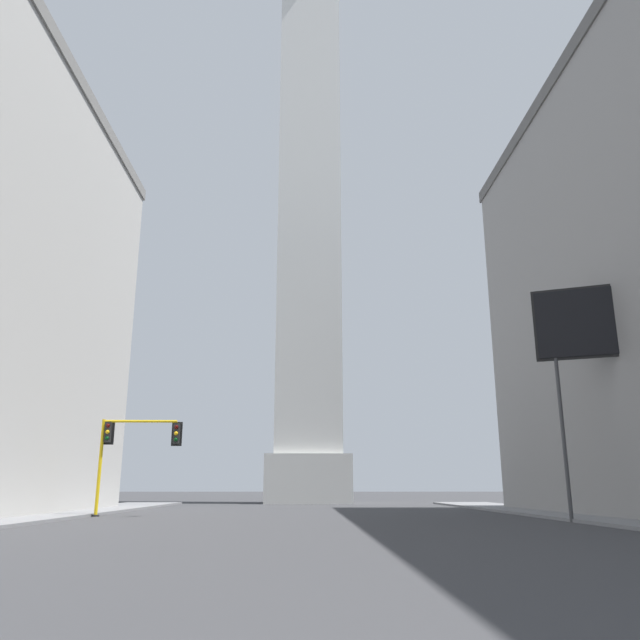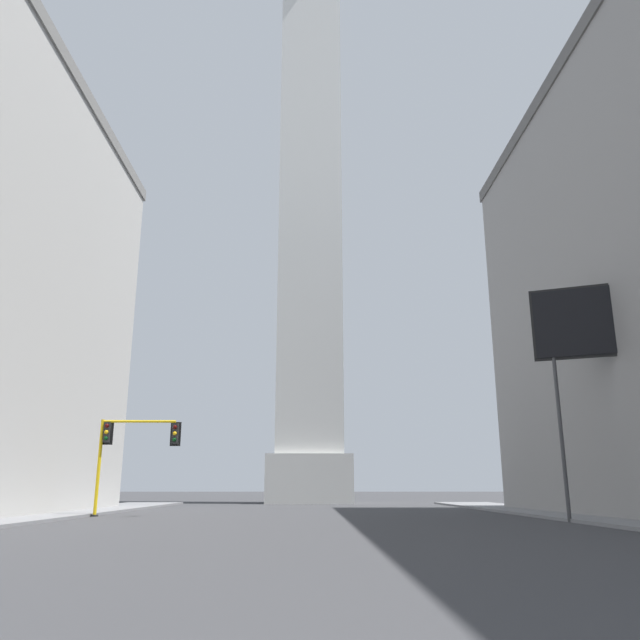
{
  "view_description": "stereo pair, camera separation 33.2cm",
  "coord_description": "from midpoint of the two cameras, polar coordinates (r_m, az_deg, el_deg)",
  "views": [
    {
      "loc": [
        -0.35,
        -1.66,
        1.55
      ],
      "look_at": [
        0.78,
        45.05,
        14.06
      ],
      "focal_mm": 35.0,
      "sensor_mm": 36.0,
      "label": 1
    },
    {
      "loc": [
        -0.02,
        -1.67,
        1.55
      ],
      "look_at": [
        0.78,
        45.05,
        14.06
      ],
      "focal_mm": 35.0,
      "sensor_mm": 36.0,
      "label": 2
    }
  ],
  "objects": [
    {
      "name": "obelisk",
      "position": [
        70.03,
        -1.11,
        11.41
      ],
      "size": [
        8.18,
        8.18,
        67.63
      ],
      "color": "silver",
      "rests_on": "ground_plane"
    },
    {
      "name": "traffic_light_mid_left",
      "position": [
        36.39,
        -17.28,
        -10.62
      ],
      "size": [
        4.51,
        0.51,
        5.14
      ],
      "color": "yellow",
      "rests_on": "ground_plane"
    },
    {
      "name": "billboard_sign",
      "position": [
        32.28,
        23.37,
        -0.81
      ],
      "size": [
        4.93,
        2.11,
        10.93
      ],
      "color": "#3F3F42",
      "rests_on": "ground_plane"
    }
  ]
}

